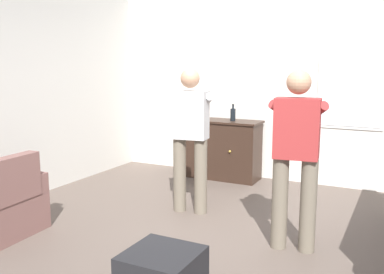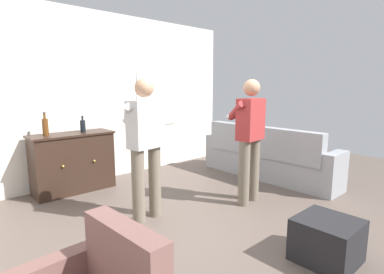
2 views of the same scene
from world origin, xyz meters
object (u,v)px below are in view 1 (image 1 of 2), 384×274
object	(u,v)px
person_standing_right	(296,152)
sideboard_cabinet	(222,149)
bottle_wine_green	(202,110)
bottle_liquor_amber	(233,114)
person_standing_left	(190,134)

from	to	relation	value
person_standing_right	sideboard_cabinet	bearing A→B (deg)	128.08
bottle_wine_green	bottle_liquor_amber	distance (m)	0.53
person_standing_left	person_standing_right	distance (m)	1.42
sideboard_cabinet	bottle_wine_green	bearing A→B (deg)	174.59
sideboard_cabinet	bottle_liquor_amber	size ratio (longest dim) A/B	4.73
bottle_liquor_amber	person_standing_left	world-z (taller)	person_standing_left
bottle_liquor_amber	person_standing_right	world-z (taller)	person_standing_right
sideboard_cabinet	bottle_liquor_amber	distance (m)	0.57
person_standing_left	person_standing_right	world-z (taller)	same
person_standing_left	person_standing_right	bearing A→B (deg)	-19.99
person_standing_right	bottle_liquor_amber	bearing A→B (deg)	124.94
person_standing_left	bottle_liquor_amber	bearing A→B (deg)	93.47
bottle_wine_green	person_standing_left	bearing A→B (deg)	-68.91
bottle_wine_green	person_standing_right	xyz separation A→B (m)	(1.96, -2.09, -0.09)
sideboard_cabinet	bottle_wine_green	world-z (taller)	bottle_wine_green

